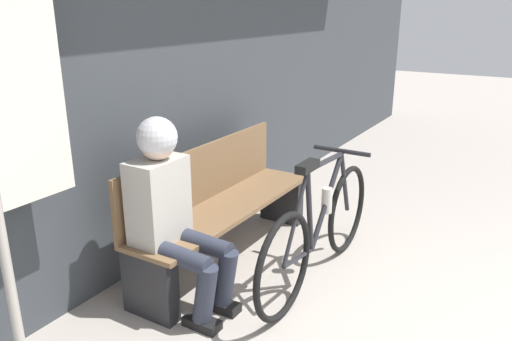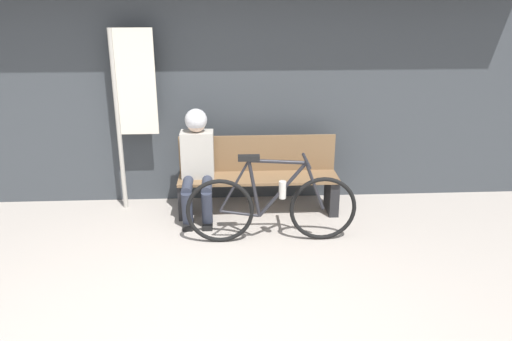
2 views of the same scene
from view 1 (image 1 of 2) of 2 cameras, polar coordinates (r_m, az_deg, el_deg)
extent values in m
cube|color=#3D4247|center=(3.20, -16.60, 15.10)|extent=(12.00, 0.12, 3.20)
cube|color=brown|center=(3.49, -3.29, -4.17)|extent=(1.71, 0.42, 0.03)
cube|color=brown|center=(3.52, -5.98, -0.29)|extent=(1.71, 0.03, 0.40)
cube|color=#232326|center=(3.03, -12.02, -12.81)|extent=(0.10, 0.36, 0.39)
cube|color=#232326|center=(4.20, 2.94, -3.24)|extent=(0.10, 0.36, 0.39)
torus|color=black|center=(2.90, 3.18, -10.93)|extent=(0.65, 0.04, 0.65)
torus|color=black|center=(3.72, 10.38, -4.39)|extent=(0.65, 0.04, 0.65)
cylinder|color=#232328|center=(3.16, 7.97, 1.02)|extent=(0.53, 0.03, 0.07)
cylinder|color=#232328|center=(3.30, 8.10, -3.40)|extent=(0.46, 0.03, 0.55)
cylinder|color=#232328|center=(3.07, 6.13, -4.72)|extent=(0.13, 0.03, 0.57)
cylinder|color=#232328|center=(3.06, 4.85, -9.92)|extent=(0.38, 0.03, 0.09)
cylinder|color=#232328|center=(2.90, 4.56, -5.44)|extent=(0.30, 0.02, 0.51)
cylinder|color=#232328|center=(3.55, 10.08, -1.38)|extent=(0.21, 0.03, 0.48)
cube|color=black|center=(2.92, 5.92, 0.47)|extent=(0.20, 0.07, 0.05)
cylinder|color=#232328|center=(3.40, 9.76, 2.23)|extent=(0.03, 0.40, 0.03)
cylinder|color=beige|center=(3.30, 8.10, -3.40)|extent=(0.07, 0.07, 0.17)
cylinder|color=#2D3342|center=(2.84, -8.60, -9.72)|extent=(0.11, 0.39, 0.13)
cylinder|color=#2D3342|center=(2.85, -5.84, -13.83)|extent=(0.11, 0.17, 0.37)
cube|color=black|center=(2.97, -6.19, -16.94)|extent=(0.10, 0.22, 0.06)
cylinder|color=#2D3342|center=(2.98, -6.15, -8.22)|extent=(0.11, 0.39, 0.13)
cylinder|color=#2D3342|center=(2.99, -3.50, -12.12)|extent=(0.11, 0.17, 0.37)
cube|color=black|center=(3.11, -3.90, -15.17)|extent=(0.10, 0.22, 0.06)
cube|color=#B7B2A8|center=(2.95, -11.09, -3.32)|extent=(0.34, 0.22, 0.50)
sphere|color=beige|center=(2.82, -11.22, 3.18)|extent=(0.20, 0.20, 0.20)
sphere|color=silver|center=(2.82, -11.26, 3.76)|extent=(0.23, 0.23, 0.23)
cube|color=silver|center=(2.51, -24.99, 8.87)|extent=(0.40, 0.02, 1.10)
camera|label=2|loc=(3.98, 87.27, 8.92)|focal=35.00mm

